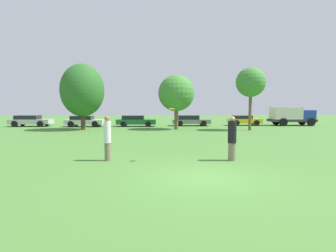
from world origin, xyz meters
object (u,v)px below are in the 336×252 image
object	(u,v)px
tree_2	(251,83)
parked_car_grey	(190,120)
person_thrower	(107,138)
delivery_truck_blue	(291,115)
frisbee	(172,109)
parked_car_silver	(30,120)
tree_1	(176,93)
parked_car_yellow	(244,120)
person_catcher	(232,138)
tree_0	(82,90)
parked_car_white	(84,121)
parked_car_green	(136,121)

from	to	relation	value
tree_2	parked_car_grey	distance (m)	8.80
person_thrower	delivery_truck_blue	size ratio (longest dim) A/B	0.36
frisbee	delivery_truck_blue	world-z (taller)	frisbee
tree_2	parked_car_silver	world-z (taller)	tree_2
person_thrower	parked_car_grey	size ratio (longest dim) A/B	0.43
frisbee	tree_2	xyz separation A→B (m)	(8.72, 14.19, 2.34)
tree_1	parked_car_yellow	xyz separation A→B (m)	(8.63, 4.84, -2.94)
parked_car_silver	person_catcher	bearing A→B (deg)	-47.82
parked_car_grey	parked_car_yellow	bearing A→B (deg)	3.51
tree_1	frisbee	bearing A→B (deg)	-96.29
frisbee	parked_car_yellow	size ratio (longest dim) A/B	0.06
tree_2	parked_car_grey	xyz separation A→B (m)	(-4.88, 6.19, -3.92)
frisbee	parked_car_yellow	xyz separation A→B (m)	(10.36, 20.50, -1.58)
tree_0	tree_2	xyz separation A→B (m)	(16.17, -1.53, 0.72)
tree_2	parked_car_yellow	bearing A→B (deg)	75.46
tree_0	parked_car_white	size ratio (longest dim) A/B	1.49
person_catcher	parked_car_yellow	world-z (taller)	person_catcher
parked_car_silver	parked_car_white	size ratio (longest dim) A/B	1.07
person_catcher	tree_1	size ratio (longest dim) A/B	0.35
person_thrower	parked_car_yellow	bearing A→B (deg)	60.65
tree_0	delivery_truck_blue	xyz separation A→B (m)	(23.40, 4.32, -2.62)
person_catcher	tree_2	world-z (taller)	tree_2
person_catcher	tree_0	xyz separation A→B (m)	(-10.04, 15.76, 2.89)
person_thrower	parked_car_green	distance (m)	19.54
person_catcher	tree_0	size ratio (longest dim) A/B	0.30
frisbee	parked_car_white	distance (m)	21.54
frisbee	person_catcher	bearing A→B (deg)	-0.75
frisbee	parked_car_white	size ratio (longest dim) A/B	0.06
tree_2	parked_car_silver	xyz separation A→B (m)	(-23.27, 6.39, -3.89)
tree_2	tree_1	bearing A→B (deg)	168.18
frisbee	tree_0	world-z (taller)	tree_0
delivery_truck_blue	parked_car_silver	bearing A→B (deg)	-178.58
tree_2	person_thrower	bearing A→B (deg)	-129.52
person_thrower	tree_1	size ratio (longest dim) A/B	0.36
parked_car_white	person_catcher	bearing A→B (deg)	-58.80
parked_car_grey	parked_car_green	bearing A→B (deg)	-172.77
parked_car_white	parked_car_green	bearing A→B (deg)	2.72
parked_car_green	delivery_truck_blue	world-z (taller)	delivery_truck_blue
tree_1	parked_car_green	xyz separation A→B (m)	(-4.27, 4.19, -2.93)
tree_0	parked_car_green	bearing A→B (deg)	40.04
parked_car_white	parked_car_yellow	distance (m)	18.67
tree_2	parked_car_green	bearing A→B (deg)	153.35
parked_car_yellow	delivery_truck_blue	xyz separation A→B (m)	(5.60, -0.46, 0.57)
parked_car_green	parked_car_grey	distance (m)	6.40
tree_0	parked_car_silver	xyz separation A→B (m)	(-7.10, 4.86, -3.17)
parked_car_silver	delivery_truck_blue	size ratio (longest dim) A/B	0.87
parked_car_grey	parked_car_yellow	xyz separation A→B (m)	(6.52, 0.12, -0.00)
frisbee	parked_car_grey	xyz separation A→B (m)	(3.84, 20.38, -1.58)
person_thrower	tree_0	distance (m)	16.37
tree_2	parked_car_yellow	distance (m)	7.60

